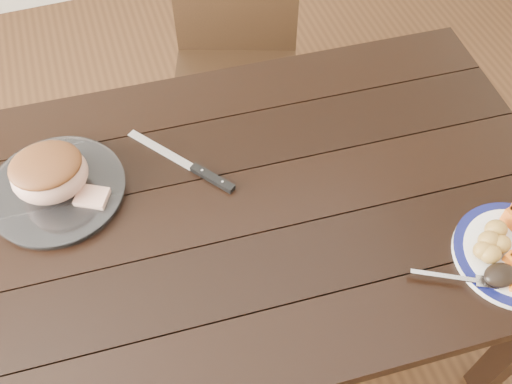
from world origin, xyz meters
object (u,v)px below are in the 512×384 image
object	(u,v)px
fork	(461,279)
serving_platter	(58,191)
dining_table	(222,228)
chair_far	(236,56)
carving_knife	(199,171)
roast_joint	(50,175)

from	to	relation	value
fork	serving_platter	bearing A→B (deg)	174.75
dining_table	chair_far	bearing A→B (deg)	70.68
dining_table	chair_far	world-z (taller)	chair_far
chair_far	carving_knife	bearing A→B (deg)	85.12
chair_far	serving_platter	xyz separation A→B (m)	(-0.60, -0.58, 0.23)
roast_joint	chair_far	bearing A→B (deg)	43.80
serving_platter	chair_far	bearing A→B (deg)	43.80
serving_platter	fork	bearing A→B (deg)	-33.02
dining_table	chair_far	size ratio (longest dim) A/B	1.77
serving_platter	roast_joint	world-z (taller)	roast_joint
roast_joint	dining_table	bearing A→B (deg)	-24.13
serving_platter	roast_joint	size ratio (longest dim) A/B	1.80
dining_table	carving_knife	xyz separation A→B (m)	(-0.02, 0.11, 0.10)
dining_table	roast_joint	distance (m)	0.41
chair_far	roast_joint	distance (m)	0.89
dining_table	fork	size ratio (longest dim) A/B	9.97
fork	roast_joint	world-z (taller)	roast_joint
dining_table	fork	bearing A→B (deg)	-39.23
serving_platter	roast_joint	xyz separation A→B (m)	(0.00, 0.00, 0.06)
dining_table	carving_knife	distance (m)	0.15
dining_table	chair_far	distance (m)	0.79
dining_table	carving_knife	bearing A→B (deg)	99.58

